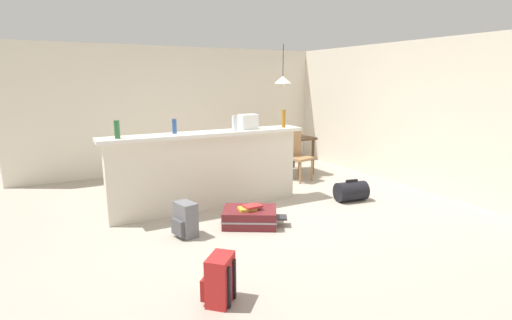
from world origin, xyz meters
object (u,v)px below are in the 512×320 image
object	(u,v)px
bottle_green	(117,129)
grocery_bag	(248,122)
backpack_grey	(185,220)
dining_chair_near_partition	(297,153)
bottle_blue	(174,126)
bottle_amber	(284,119)
pendant_lamp	(283,80)
backpack_red	(219,280)
dining_table	(283,142)
book_stack	(250,208)
bottle_clear	(234,123)
suitcase_flat_maroon	(250,217)
duffel_bag_black	(351,191)

from	to	relation	value
bottle_green	grocery_bag	size ratio (longest dim) A/B	0.88
backpack_grey	dining_chair_near_partition	bearing A→B (deg)	30.87
bottle_blue	grocery_bag	xyz separation A→B (m)	(1.10, -0.06, 0.01)
backpack_grey	bottle_amber	bearing A→B (deg)	22.70
pendant_lamp	backpack_grey	size ratio (longest dim) A/B	1.83
pendant_lamp	backpack_red	world-z (taller)	pendant_lamp
pendant_lamp	dining_chair_near_partition	bearing A→B (deg)	-89.70
grocery_bag	dining_chair_near_partition	xyz separation A→B (m)	(1.40, 0.76, -0.72)
bottle_blue	bottle_amber	world-z (taller)	bottle_amber
bottle_amber	dining_table	size ratio (longest dim) A/B	0.25
bottle_blue	grocery_bag	size ratio (longest dim) A/B	0.77
bottle_green	book_stack	distance (m)	1.94
bottle_green	bottle_amber	bearing A→B (deg)	-0.35
bottle_clear	suitcase_flat_maroon	world-z (taller)	bottle_clear
suitcase_flat_maroon	duffel_bag_black	distance (m)	1.87
duffel_bag_black	backpack_red	size ratio (longest dim) A/B	1.25
grocery_bag	backpack_red	bearing A→B (deg)	-122.17
book_stack	suitcase_flat_maroon	bearing A→B (deg)	58.84
bottle_amber	backpack_grey	world-z (taller)	bottle_amber
bottle_green	pendant_lamp	xyz separation A→B (m)	(3.27, 1.33, 0.61)
duffel_bag_black	dining_table	bearing A→B (deg)	89.75
pendant_lamp	grocery_bag	bearing A→B (deg)	-137.61
bottle_blue	pendant_lamp	size ratio (longest dim) A/B	0.26
dining_table	grocery_bag	bearing A→B (deg)	-137.69
bottle_blue	book_stack	xyz separation A→B (m)	(0.65, -0.98, -0.98)
bottle_green	bottle_blue	xyz separation A→B (m)	(0.77, 0.10, -0.01)
backpack_grey	bottle_clear	bearing A→B (deg)	37.04
pendant_lamp	book_stack	world-z (taller)	pendant_lamp
pendant_lamp	backpack_grey	world-z (taller)	pendant_lamp
grocery_bag	dining_chair_near_partition	distance (m)	1.75
duffel_bag_black	dining_chair_near_partition	bearing A→B (deg)	91.11
pendant_lamp	backpack_grey	distance (m)	3.79
bottle_green	dining_table	size ratio (longest dim) A/B	0.21
dining_chair_near_partition	suitcase_flat_maroon	bearing A→B (deg)	-138.01
suitcase_flat_maroon	duffel_bag_black	size ratio (longest dim) A/B	1.69
bottle_amber	dining_table	bearing A→B (deg)	57.98
bottle_amber	suitcase_flat_maroon	size ratio (longest dim) A/B	0.31
bottle_clear	backpack_red	distance (m)	2.79
bottle_green	bottle_clear	bearing A→B (deg)	-0.68
bottle_amber	book_stack	xyz separation A→B (m)	(-1.03, -0.86, -1.01)
grocery_bag	pendant_lamp	distance (m)	1.99
bottle_blue	bottle_clear	world-z (taller)	bottle_clear
bottle_blue	bottle_clear	distance (m)	0.86
bottle_blue	bottle_amber	bearing A→B (deg)	-4.00
bottle_amber	suitcase_flat_maroon	world-z (taller)	bottle_amber
backpack_red	book_stack	xyz separation A→B (m)	(1.03, 1.43, 0.05)
backpack_red	dining_chair_near_partition	bearing A→B (deg)	47.21
bottle_blue	backpack_grey	world-z (taller)	bottle_blue
bottle_clear	grocery_bag	xyz separation A→B (m)	(0.25, 0.07, 0.00)
suitcase_flat_maroon	backpack_red	size ratio (longest dim) A/B	2.10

